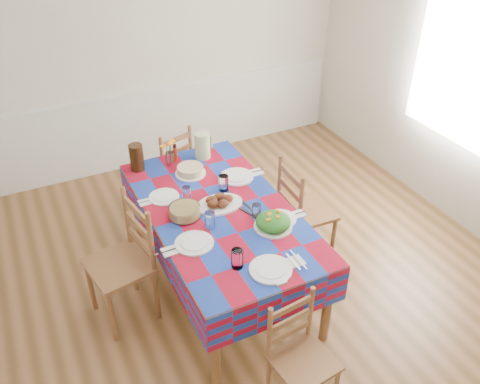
# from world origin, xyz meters

# --- Properties ---
(room) EXTENTS (4.58, 5.08, 2.78)m
(room) POSITION_xyz_m (0.00, 0.00, 1.35)
(room) COLOR brown
(room) RESTS_ON ground
(wainscot) EXTENTS (4.41, 0.06, 0.92)m
(wainscot) POSITION_xyz_m (0.00, 2.48, 0.49)
(wainscot) COLOR white
(wainscot) RESTS_ON room
(window_right) EXTENTS (0.00, 1.40, 1.40)m
(window_right) POSITION_xyz_m (2.23, 0.30, 1.50)
(window_right) COLOR white
(window_right) RESTS_ON room
(dining_table) EXTENTS (1.09, 2.03, 0.79)m
(dining_table) POSITION_xyz_m (-0.28, 0.21, 0.70)
(dining_table) COLOR brown
(dining_table) RESTS_ON room
(setting_near_head) EXTENTS (0.49, 0.33, 0.14)m
(setting_near_head) POSITION_xyz_m (-0.32, -0.55, 0.82)
(setting_near_head) COLOR white
(setting_near_head) RESTS_ON dining_table
(setting_left_near) EXTENTS (0.53, 0.31, 0.14)m
(setting_left_near) POSITION_xyz_m (-0.56, -0.06, 0.82)
(setting_left_near) COLOR white
(setting_left_near) RESTS_ON dining_table
(setting_left_far) EXTENTS (0.46, 0.27, 0.12)m
(setting_left_far) POSITION_xyz_m (-0.57, 0.51, 0.82)
(setting_left_far) COLOR white
(setting_left_far) RESTS_ON dining_table
(setting_right_near) EXTENTS (0.47, 0.27, 0.12)m
(setting_right_near) POSITION_xyz_m (0.04, -0.09, 0.82)
(setting_right_near) COLOR white
(setting_right_near) RESTS_ON dining_table
(setting_right_far) EXTENTS (0.55, 0.32, 0.14)m
(setting_right_far) POSITION_xyz_m (-0.01, 0.52, 0.82)
(setting_right_far) COLOR white
(setting_right_far) RESTS_ON dining_table
(meat_platter) EXTENTS (0.39, 0.28, 0.08)m
(meat_platter) POSITION_xyz_m (-0.26, 0.25, 0.82)
(meat_platter) COLOR white
(meat_platter) RESTS_ON dining_table
(salad_platter) EXTENTS (0.30, 0.30, 0.12)m
(salad_platter) POSITION_xyz_m (-0.01, -0.19, 0.84)
(salad_platter) COLOR white
(salad_platter) RESTS_ON dining_table
(pasta_bowl) EXTENTS (0.25, 0.25, 0.09)m
(pasta_bowl) POSITION_xyz_m (-0.56, 0.24, 0.83)
(pasta_bowl) COLOR white
(pasta_bowl) RESTS_ON dining_table
(cake) EXTENTS (0.27, 0.27, 0.08)m
(cake) POSITION_xyz_m (-0.30, 0.80, 0.82)
(cake) COLOR white
(cake) RESTS_ON dining_table
(serving_utensils) EXTENTS (0.15, 0.33, 0.01)m
(serving_utensils) POSITION_xyz_m (-0.08, 0.10, 0.79)
(serving_utensils) COLOR black
(serving_utensils) RESTS_ON dining_table
(flower_vase) EXTENTS (0.16, 0.13, 0.25)m
(flower_vase) POSITION_xyz_m (-0.40, 1.03, 0.89)
(flower_vase) COLOR white
(flower_vase) RESTS_ON dining_table
(hot_sauce) EXTENTS (0.04, 0.04, 0.16)m
(hot_sauce) POSITION_xyz_m (-0.33, 1.09, 0.87)
(hot_sauce) COLOR red
(hot_sauce) RESTS_ON dining_table
(green_pitcher) EXTENTS (0.14, 0.14, 0.24)m
(green_pitcher) POSITION_xyz_m (-0.08, 1.03, 0.91)
(green_pitcher) COLOR #BDDC9B
(green_pitcher) RESTS_ON dining_table
(tea_pitcher) EXTENTS (0.12, 0.12, 0.25)m
(tea_pitcher) POSITION_xyz_m (-0.69, 1.08, 0.91)
(tea_pitcher) COLOR black
(tea_pitcher) RESTS_ON dining_table
(name_card) EXTENTS (0.08, 0.02, 0.02)m
(name_card) POSITION_xyz_m (-0.25, -0.75, 0.80)
(name_card) COLOR white
(name_card) RESTS_ON dining_table
(chair_near) EXTENTS (0.42, 0.41, 0.87)m
(chair_near) POSITION_xyz_m (-0.29, -1.07, 0.43)
(chair_near) COLOR brown
(chair_near) RESTS_ON room
(chair_far) EXTENTS (0.51, 0.50, 0.93)m
(chair_far) POSITION_xyz_m (-0.27, 1.49, 0.46)
(chair_far) COLOR brown
(chair_far) RESTS_ON room
(chair_left) EXTENTS (0.52, 0.54, 1.06)m
(chair_left) POSITION_xyz_m (-1.09, 0.22, 0.52)
(chair_left) COLOR brown
(chair_left) RESTS_ON room
(chair_right) EXTENTS (0.44, 0.46, 1.01)m
(chair_right) POSITION_xyz_m (0.53, 0.21, 0.50)
(chair_right) COLOR brown
(chair_right) RESTS_ON room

